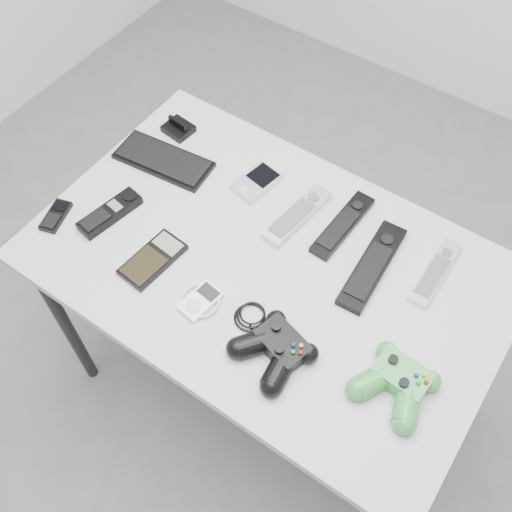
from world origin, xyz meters
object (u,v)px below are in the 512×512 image
Objects in this scene: mp3_player at (200,301)px; remote_black_b at (372,266)px; remote_silver_a at (297,215)px; calculator at (153,259)px; remote_silver_b at (435,272)px; controller_green at (397,381)px; mobile_phone at (56,216)px; desk at (268,276)px; cordless_handset at (110,213)px; remote_black_a at (343,225)px; pda_keyboard at (164,160)px; pda at (257,182)px; controller_black at (276,348)px.

remote_black_b is at bearing 55.21° from mp3_player.
remote_silver_a is 0.37m from calculator.
remote_silver_b is 2.07× the size of mp3_player.
controller_green is (0.61, 0.04, 0.02)m from calculator.
remote_silver_b is at bearing 7.30° from mobile_phone.
calculator is at bearing -145.78° from desk.
mp3_player is (0.33, -0.07, -0.00)m from cordless_handset.
pda_keyboard is at bearing -168.43° from remote_black_a.
remote_silver_a is at bearing 43.97° from cordless_handset.
pda_keyboard is 2.16× the size of pda.
remote_silver_b is at bearing 50.08° from mp3_player.
controller_green reaches higher than pda.
remote_silver_a is at bearing -158.65° from remote_black_a.
controller_black is 0.25m from controller_green.
pda reaches higher than desk.
remote_silver_a is (0.14, -0.03, 0.00)m from pda.
desk is at bearing 77.86° from mp3_player.
remote_silver_b reaches higher than calculator.
remote_silver_b is at bearing 13.70° from remote_silver_a.
controller_black reaches higher than remote_black_a.
remote_black_b reaches higher than pda.
remote_silver_a is 0.59m from mobile_phone.
controller_green reaches higher than calculator.
pda is (-0.16, 0.18, 0.07)m from desk.
mobile_phone is 0.57× the size of controller_green.
desk is at bearing 25.31° from cordless_handset.
remote_black_a is at bearing 147.30° from remote_black_b.
mp3_player is at bearing -166.62° from controller_black.
pda is at bearing 174.86° from remote_silver_a.
cordless_handset reaches higher than pda_keyboard.
controller_green is (0.29, -0.29, 0.02)m from remote_black_a.
mobile_phone is at bearing -164.36° from controller_black.
remote_silver_b is 2.05× the size of mobile_phone.
remote_black_a is at bearing 74.31° from mp3_player.
mp3_player is at bearing -137.56° from remote_silver_b.
remote_black_a is at bearing 113.22° from controller_black.
remote_black_b reaches higher than mobile_phone.
desk is 0.39m from remote_silver_b.
pda_keyboard is 1.22× the size of remote_silver_a.
pda_keyboard is at bearing 165.36° from desk.
pda_keyboard is 0.21m from cordless_handset.
remote_black_b is at bearing 37.26° from calculator.
remote_silver_a is (-0.01, 0.15, 0.08)m from desk.
controller_green reaches higher than desk.
desk is 0.22m from remote_black_a.
pda_keyboard is at bearing 129.91° from calculator.
remote_black_a is at bearing 139.30° from controller_green.
pda_keyboard is at bearing -166.37° from remote_silver_a.
remote_silver_b is 1.23× the size of calculator.
calculator is (0.18, -0.26, 0.00)m from pda_keyboard.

